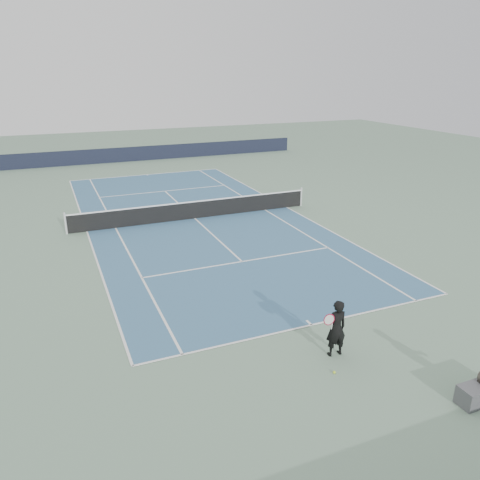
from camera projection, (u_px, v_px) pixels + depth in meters
name	position (u px, v px, depth m)	size (l,w,h in m)	color
ground	(195.00, 219.00, 24.68)	(80.00, 80.00, 0.00)	slate
court_surface	(195.00, 219.00, 24.68)	(10.97, 23.77, 0.01)	#376183
tennis_net	(195.00, 209.00, 24.51)	(12.90, 0.10, 1.07)	silver
windscreen_far	(131.00, 154.00, 39.97)	(30.00, 0.25, 1.20)	black
tennis_player	(336.00, 328.00, 12.64)	(0.77, 0.47, 1.66)	black
tennis_ball	(334.00, 372.00, 12.10)	(0.07, 0.07, 0.07)	#C1DE2D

